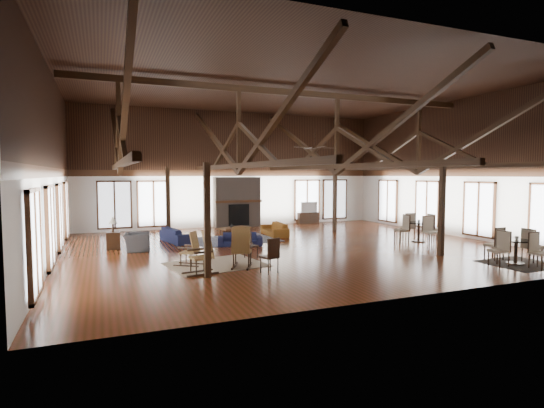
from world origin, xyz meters
name	(u,v)px	position (x,y,z in m)	size (l,w,h in m)	color
floor	(290,247)	(0.00, 0.00, 0.00)	(16.00, 16.00, 0.00)	maroon
ceiling	(290,86)	(0.00, 0.00, 6.00)	(16.00, 14.00, 0.02)	black
wall_back	(235,169)	(0.00, 7.00, 3.00)	(16.00, 0.02, 6.00)	silver
wall_front	(421,163)	(0.00, -7.00, 3.00)	(16.00, 0.02, 6.00)	silver
wall_left	(50,166)	(-8.00, 0.00, 3.00)	(0.02, 14.00, 6.00)	silver
wall_right	(454,169)	(8.00, 0.00, 3.00)	(0.02, 14.00, 6.00)	silver
roof_truss	(290,140)	(0.00, 0.00, 4.03)	(15.60, 14.07, 3.14)	black
post_grid	(290,207)	(0.00, 0.00, 1.52)	(8.16, 7.16, 3.05)	black
fireplace	(237,202)	(0.00, 6.67, 1.29)	(2.50, 0.69, 2.60)	#66594E
ceiling_fan	(315,146)	(0.50, -1.00, 3.73)	(1.60, 1.60, 0.75)	black
sofa_navy_front	(240,239)	(-1.66, 0.98, 0.25)	(1.69, 0.66, 0.49)	#141738
sofa_navy_left	(177,235)	(-3.76, 2.75, 0.29)	(0.78, 2.01, 0.59)	#151939
sofa_orange	(275,229)	(0.61, 3.00, 0.28)	(0.75, 1.92, 0.56)	brown
coffee_table	(234,229)	(-1.43, 2.54, 0.46)	(1.49, 1.11, 0.51)	brown
vase	(232,226)	(-1.54, 2.49, 0.60)	(0.16, 0.16, 0.17)	#B2B2B2
armchair	(137,242)	(-5.43, 1.32, 0.32)	(0.87, 0.99, 0.64)	#333336
side_table_lamp	(113,237)	(-6.22, 1.99, 0.46)	(0.48, 0.48, 1.22)	black
rocking_chair_a	(192,250)	(-4.11, -1.91, 0.49)	(0.90, 0.81, 1.03)	olive
rocking_chair_b	(241,248)	(-2.82, -2.76, 0.57)	(0.87, 1.07, 1.22)	olive
rocking_chair_c	(204,254)	(-4.00, -3.05, 0.55)	(0.97, 0.62, 1.18)	olive
side_chair_a	(249,243)	(-2.13, -1.49, 0.51)	(0.49, 0.49, 0.88)	black
side_chair_b	(271,253)	(-2.27, -3.76, 0.58)	(0.52, 0.52, 0.99)	black
cafe_table_near	(516,247)	(5.12, -5.41, 0.52)	(2.00, 2.00, 1.04)	black
cafe_table_far	(419,228)	(5.40, -0.82, 0.55)	(2.13, 2.13, 1.10)	black
cup_near	(517,238)	(5.22, -5.35, 0.80)	(0.12, 0.12, 0.09)	#B2B2B2
cup_far	(419,221)	(5.48, -0.72, 0.83)	(0.11, 0.11, 0.09)	#B2B2B2
tv_console	(308,218)	(4.18, 6.75, 0.30)	(1.21, 0.46, 0.61)	black
television	(308,207)	(4.21, 6.75, 0.90)	(1.03, 0.13, 0.59)	#B2B2B2
rug_tan	(216,264)	(-3.40, -2.05, 0.01)	(2.75, 2.16, 0.01)	tan
rug_navy	(233,240)	(-1.48, 2.45, 0.01)	(3.48, 2.61, 0.01)	#181D44
rug_dark	(520,264)	(5.30, -5.44, 0.01)	(1.99, 1.81, 0.01)	black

